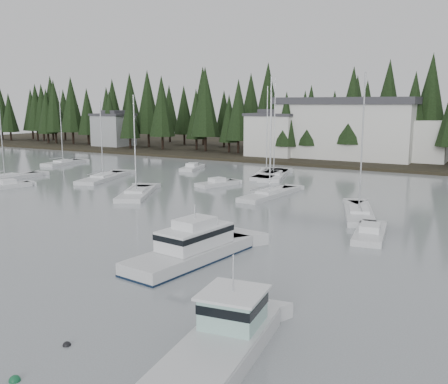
% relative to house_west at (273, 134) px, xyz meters
% --- Properties ---
extents(far_shore_land, '(240.00, 54.00, 1.00)m').
position_rel_house_west_xyz_m(far_shore_land, '(18.00, 18.00, -4.65)').
color(far_shore_land, black).
rests_on(far_shore_land, ground).
extents(conifer_treeline, '(200.00, 22.00, 20.00)m').
position_rel_house_west_xyz_m(conifer_treeline, '(18.00, 7.00, -4.65)').
color(conifer_treeline, black).
rests_on(conifer_treeline, ground).
extents(house_west, '(9.54, 7.42, 8.75)m').
position_rel_house_west_xyz_m(house_west, '(0.00, 0.00, 0.00)').
color(house_west, silver).
rests_on(house_west, ground).
extents(house_far_west, '(8.48, 7.42, 8.25)m').
position_rel_house_west_xyz_m(house_far_west, '(-42.00, 2.00, -0.25)').
color(house_far_west, '#999EA0').
rests_on(house_far_west, ground).
extents(harbor_inn, '(29.50, 11.50, 10.90)m').
position_rel_house_west_xyz_m(harbor_inn, '(15.04, 3.34, 1.12)').
color(harbor_inn, silver).
rests_on(harbor_inn, ground).
extents(cabin_cruiser_center, '(4.32, 10.45, 4.36)m').
position_rel_house_west_xyz_m(cabin_cruiser_center, '(21.72, -60.06, -4.00)').
color(cabin_cruiser_center, silver).
rests_on(cabin_cruiser_center, ground).
extents(lobster_boat_teal, '(4.00, 8.54, 4.57)m').
position_rel_house_west_xyz_m(lobster_boat_teal, '(29.94, -70.04, -4.11)').
color(lobster_boat_teal, silver).
rests_on(lobster_boat_teal, ground).
extents(sailboat_0, '(3.51, 8.28, 13.13)m').
position_rel_house_west_xyz_m(sailboat_0, '(-27.13, -26.97, -4.58)').
color(sailboat_0, silver).
rests_on(sailboat_0, ground).
extents(sailboat_1, '(6.90, 9.61, 11.81)m').
position_rel_house_west_xyz_m(sailboat_1, '(3.00, -43.49, -4.60)').
color(sailboat_1, silver).
rests_on(sailboat_1, ground).
extents(sailboat_3, '(6.03, 11.39, 14.50)m').
position_rel_house_west_xyz_m(sailboat_3, '(10.41, -22.35, -4.59)').
color(sailboat_3, silver).
rests_on(sailboat_3, ground).
extents(sailboat_7, '(5.95, 11.31, 11.17)m').
position_rel_house_west_xyz_m(sailboat_7, '(-8.95, -36.30, -4.61)').
color(sailboat_7, silver).
rests_on(sailboat_7, ground).
extents(sailboat_9, '(3.22, 10.39, 13.77)m').
position_rel_house_west_xyz_m(sailboat_9, '(16.28, -36.30, -4.58)').
color(sailboat_9, silver).
rests_on(sailboat_9, ground).
extents(sailboat_10, '(5.51, 10.23, 13.66)m').
position_rel_house_west_xyz_m(sailboat_10, '(27.67, -41.03, -4.58)').
color(sailboat_10, silver).
rests_on(sailboat_10, ground).
extents(sailboat_11, '(2.52, 10.87, 13.51)m').
position_rel_house_west_xyz_m(sailboat_11, '(-20.21, -43.48, -4.58)').
color(sailboat_11, silver).
rests_on(sailboat_11, ground).
extents(sailboat_12, '(3.48, 9.56, 12.36)m').
position_rel_house_west_xyz_m(sailboat_12, '(9.97, -22.53, -4.59)').
color(sailboat_12, silver).
rests_on(sailboat_12, ground).
extents(sailboat_13, '(5.34, 9.64, 13.22)m').
position_rel_house_west_xyz_m(sailboat_13, '(9.22, -22.28, -4.59)').
color(sailboat_13, silver).
rests_on(sailboat_13, ground).
extents(runabout_0, '(3.64, 5.72, 1.42)m').
position_rel_house_west_xyz_m(runabout_0, '(-14.39, -47.31, -4.52)').
color(runabout_0, silver).
rests_on(runabout_0, ground).
extents(runabout_1, '(3.19, 6.76, 1.42)m').
position_rel_house_west_xyz_m(runabout_1, '(30.47, -48.07, -4.52)').
color(runabout_1, silver).
rests_on(runabout_1, ground).
extents(runabout_3, '(3.74, 6.54, 1.42)m').
position_rel_house_west_xyz_m(runabout_3, '(-4.26, -21.37, -4.52)').
color(runabout_3, silver).
rests_on(runabout_3, ground).
extents(runabout_4, '(3.94, 6.07, 1.42)m').
position_rel_house_west_xyz_m(runabout_4, '(7.36, -32.93, -4.52)').
color(runabout_4, silver).
rests_on(runabout_4, ground).
extents(mooring_buoy_green, '(0.44, 0.44, 0.44)m').
position_rel_house_west_xyz_m(mooring_buoy_green, '(24.14, -75.66, -4.65)').
color(mooring_buoy_green, '#145933').
rests_on(mooring_buoy_green, ground).
extents(mooring_buoy_dark, '(0.37, 0.37, 0.37)m').
position_rel_house_west_xyz_m(mooring_buoy_dark, '(23.68, -72.69, -4.65)').
color(mooring_buoy_dark, black).
rests_on(mooring_buoy_dark, ground).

